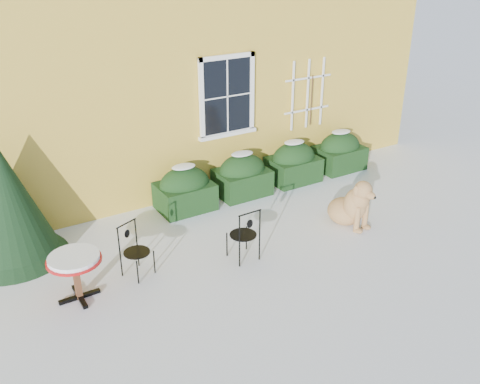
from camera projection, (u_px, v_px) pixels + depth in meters
ground at (272, 265)px, 8.63m from camera, size 80.00×80.00×0.00m
house at (108, 12)px, 12.66m from camera, size 12.40×8.40×6.40m
hedge_row at (268, 169)px, 11.21m from camera, size 4.95×0.80×0.91m
evergreen_shrub at (6, 211)px, 8.50m from camera, size 1.73×1.73×2.09m
bistro_table at (74, 263)px, 7.57m from camera, size 0.78×0.78×0.72m
patio_chair_near at (244, 234)px, 8.60m from camera, size 0.44×0.44×0.92m
patio_chair_far at (135, 250)px, 8.22m from camera, size 0.50×0.50×0.86m
dog at (352, 206)px, 9.68m from camera, size 0.69×1.09×0.97m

